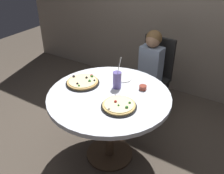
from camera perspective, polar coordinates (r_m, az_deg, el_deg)
ground_plane at (r=2.69m, az=-0.58°, el=-15.27°), size 8.00×8.00×0.00m
dining_table at (r=2.27m, az=-0.67°, el=-3.99°), size 1.12×1.12×0.75m
chair_wooden at (r=3.13m, az=9.76°, el=3.61°), size 0.43×0.43×0.95m
diner_child at (r=3.00m, az=8.07°, el=1.56°), size 0.28×0.42×1.08m
pizza_veggie at (r=2.03m, az=1.64°, el=-4.36°), size 0.30×0.30×0.05m
pizza_cheese at (r=2.38m, az=-6.82°, el=1.15°), size 0.33×0.33×0.05m
soda_cup at (r=2.27m, az=1.21°, el=1.65°), size 0.08×0.08×0.31m
sauce_bowl at (r=2.29m, az=7.18°, el=-0.12°), size 0.07×0.07×0.04m
plate_small at (r=2.46m, az=2.61°, el=2.09°), size 0.18×0.18×0.01m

